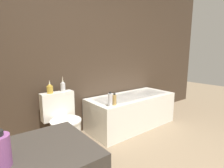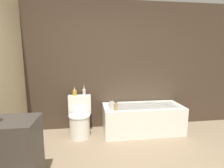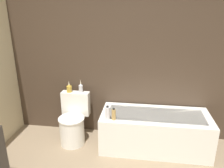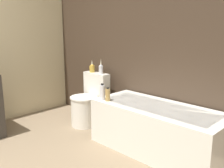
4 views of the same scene
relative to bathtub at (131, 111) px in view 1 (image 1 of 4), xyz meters
name	(u,v)px [view 1 (image 1 of 4)]	position (x,y,z in m)	size (l,w,h in m)	color
wall_back_tiled	(82,51)	(-0.73, 0.38, 1.02)	(6.40, 0.06, 2.60)	#423326
bathtub	(131,111)	(0.00, 0.00, 0.00)	(1.55, 0.67, 0.54)	white
toilet	(64,127)	(-1.23, 0.00, 0.04)	(0.44, 0.52, 0.75)	white
vase_gold	(50,88)	(-1.33, 0.18, 0.54)	(0.08, 0.08, 0.18)	gold
vase_silver	(63,86)	(-1.14, 0.19, 0.55)	(0.06, 0.06, 0.22)	silver
shampoo_bottle_tall	(110,100)	(-0.66, -0.25, 0.36)	(0.06, 0.06, 0.20)	silver
shampoo_bottle_short	(114,100)	(-0.57, -0.24, 0.35)	(0.06, 0.06, 0.17)	tan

